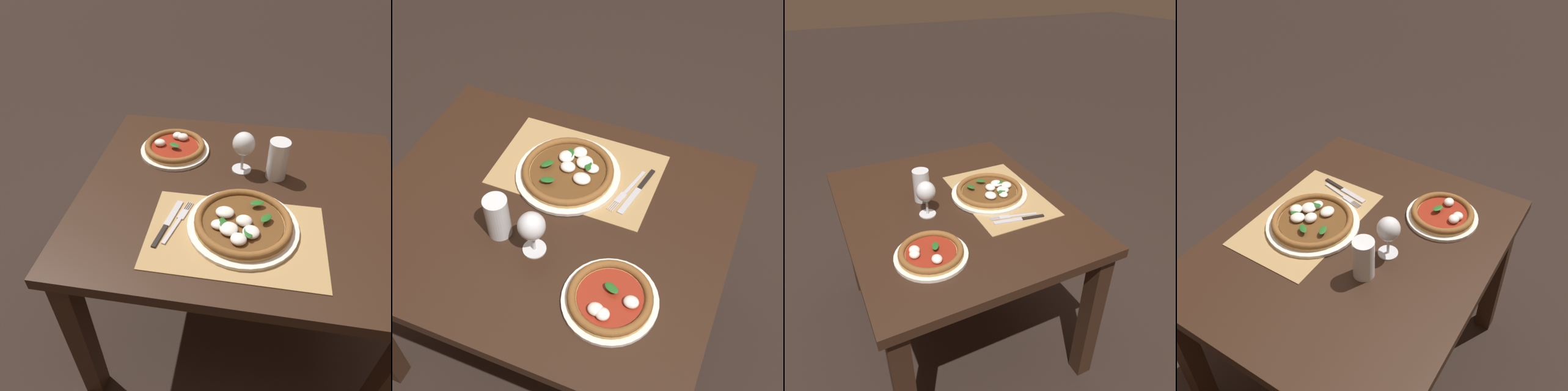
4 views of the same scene
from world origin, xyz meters
TOP-DOWN VIEW (x-y plane):
  - ground_plane at (0.00, 0.00)m, footprint 24.00×24.00m
  - dining_table at (0.00, 0.00)m, footprint 1.11×0.93m
  - paper_placemat at (-0.01, -0.21)m, footprint 0.53×0.34m
  - pizza_near at (0.01, -0.18)m, footprint 0.34×0.34m
  - pizza_far at (-0.28, 0.21)m, footprint 0.27×0.27m
  - wine_glass at (-0.02, 0.13)m, footprint 0.08×0.08m
  - pint_glass at (0.11, 0.11)m, footprint 0.07×0.07m
  - fork at (-0.19, -0.18)m, footprint 0.07×0.20m
  - knife at (-0.22, -0.19)m, footprint 0.06×0.21m

SIDE VIEW (x-z plane):
  - ground_plane at x=0.00m, z-range 0.00..0.00m
  - dining_table at x=0.00m, z-range 0.26..1.00m
  - paper_placemat at x=-0.01m, z-range 0.74..0.74m
  - fork at x=-0.19m, z-range 0.74..0.75m
  - knife at x=-0.22m, z-range 0.74..0.75m
  - pizza_far at x=-0.28m, z-range 0.73..0.78m
  - pizza_near at x=0.01m, z-range 0.74..0.79m
  - pint_glass at x=0.11m, z-range 0.74..0.88m
  - wine_glass at x=-0.02m, z-range 0.77..0.92m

